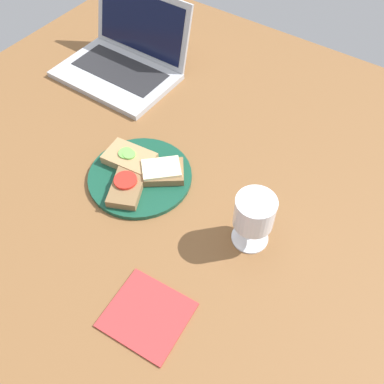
# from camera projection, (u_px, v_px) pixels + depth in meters

# --- Properties ---
(wooden_table) EXTENTS (1.40, 1.40, 0.03)m
(wooden_table) POSITION_uv_depth(u_px,v_px,m) (163.00, 186.00, 0.97)
(wooden_table) COLOR brown
(wooden_table) RESTS_ON ground
(plate) EXTENTS (0.23, 0.23, 0.01)m
(plate) POSITION_uv_depth(u_px,v_px,m) (140.00, 176.00, 0.96)
(plate) COLOR #144733
(plate) RESTS_ON wooden_table
(sandwich_with_tomato) EXTENTS (0.10, 0.12, 0.03)m
(sandwich_with_tomato) POSITION_uv_depth(u_px,v_px,m) (127.00, 186.00, 0.92)
(sandwich_with_tomato) COLOR brown
(sandwich_with_tomato) RESTS_ON plate
(sandwich_with_cheese) EXTENTS (0.12, 0.11, 0.03)m
(sandwich_with_cheese) POSITION_uv_depth(u_px,v_px,m) (161.00, 171.00, 0.95)
(sandwich_with_cheese) COLOR brown
(sandwich_with_cheese) RESTS_ON plate
(sandwich_with_cucumber) EXTENTS (0.12, 0.08, 0.03)m
(sandwich_with_cucumber) POSITION_uv_depth(u_px,v_px,m) (130.00, 158.00, 0.98)
(sandwich_with_cucumber) COLOR #A88456
(sandwich_with_cucumber) RESTS_ON plate
(wine_glass) EXTENTS (0.08, 0.08, 0.12)m
(wine_glass) POSITION_uv_depth(u_px,v_px,m) (254.00, 214.00, 0.80)
(wine_glass) COLOR white
(wine_glass) RESTS_ON wooden_table
(laptop) EXTENTS (0.32, 0.26, 0.19)m
(laptop) POSITION_uv_depth(u_px,v_px,m) (124.00, 58.00, 1.18)
(laptop) COLOR #ADAFB5
(laptop) RESTS_ON wooden_table
(napkin) EXTENTS (0.15, 0.14, 0.00)m
(napkin) POSITION_uv_depth(u_px,v_px,m) (147.00, 315.00, 0.77)
(napkin) COLOR #B23333
(napkin) RESTS_ON wooden_table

